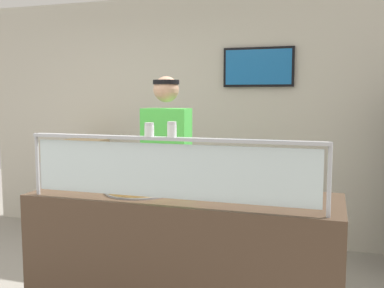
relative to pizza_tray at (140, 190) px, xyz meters
The scene contains 10 objects.
shop_rear_unit 2.11m from the pizza_tray, 81.54° to the left, with size 6.44×0.13×2.70m.
serving_counter 0.58m from the pizza_tray, ahead, with size 2.04×0.71×0.95m, color #4C3828.
sneeze_guard 0.47m from the pizza_tray, 40.69° to the right, with size 1.87×0.06×0.41m.
pizza_tray is the anchor object (origin of this frame).
pizza_server 0.03m from the pizza_tray, 52.45° to the right, with size 0.07×0.28×0.01m, color #ADAFB7.
parmesan_shaker 0.54m from the pizza_tray, 54.58° to the right, with size 0.06×0.06×0.08m.
pepper_flake_shaker 0.60m from the pizza_tray, 38.32° to the right, with size 0.06×0.06×0.09m.
worker_figure 0.68m from the pizza_tray, 95.29° to the left, with size 0.41×0.50×1.76m.
prep_shelf 2.18m from the pizza_tray, 132.11° to the left, with size 0.70×0.55×0.89m, color #B7BABF.
pizza_box_stack 2.11m from the pizza_tray, 132.13° to the left, with size 0.49×0.48×0.22m.
Camera 1 is at (1.95, -2.37, 1.60)m, focal length 41.27 mm.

